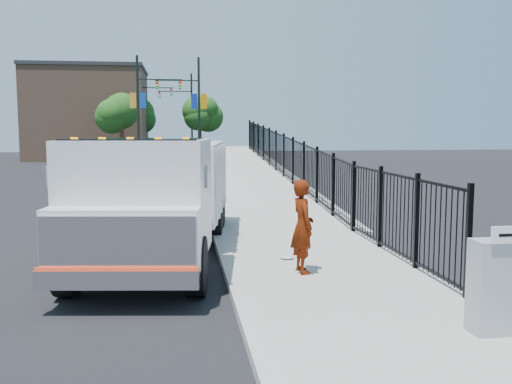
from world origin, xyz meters
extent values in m
plane|color=black|center=(0.00, 0.00, 0.00)|extent=(120.00, 120.00, 0.00)
cube|color=#9E998E|center=(1.93, -2.00, 0.06)|extent=(3.55, 12.00, 0.12)
cube|color=#ADAAA3|center=(0.00, -2.00, 0.08)|extent=(0.30, 12.00, 0.16)
cube|color=#9E998E|center=(2.12, 16.00, 0.00)|extent=(3.95, 24.06, 3.19)
cube|color=black|center=(3.55, 12.00, 0.90)|extent=(0.10, 28.00, 1.80)
cube|color=black|center=(-1.37, 2.30, 0.57)|extent=(1.92, 7.06, 0.23)
cube|color=silver|center=(-1.68, -0.04, 1.59)|extent=(2.69, 2.55, 2.05)
cube|color=silver|center=(-1.85, -1.32, 1.08)|extent=(2.49, 1.03, 1.03)
cube|color=silver|center=(-1.90, -1.69, 1.08)|extent=(2.35, 0.39, 0.87)
cube|color=silver|center=(-1.91, -1.77, 0.57)|extent=(2.47, 0.50, 0.29)
cube|color=#FF3D1E|center=(-1.91, -1.77, 0.72)|extent=(2.45, 0.37, 0.06)
cube|color=black|center=(-1.71, -0.30, 2.21)|extent=(2.41, 1.62, 0.87)
cube|color=silver|center=(-1.20, 3.63, 1.59)|extent=(3.00, 4.60, 1.75)
cube|color=silver|center=(-3.09, -0.89, 2.05)|extent=(0.07, 0.07, 0.36)
cube|color=silver|center=(-0.54, -1.23, 2.05)|extent=(0.07, 0.07, 0.36)
cube|color=orange|center=(-2.68, -0.53, 2.64)|extent=(0.11, 0.09, 0.06)
cube|color=orange|center=(-2.22, -0.59, 2.64)|extent=(0.11, 0.09, 0.06)
cube|color=orange|center=(-1.76, -0.65, 2.64)|extent=(0.11, 0.09, 0.06)
cube|color=orange|center=(-1.30, -0.71, 2.64)|extent=(0.11, 0.09, 0.06)
cube|color=orange|center=(-0.84, -0.77, 2.64)|extent=(0.11, 0.09, 0.06)
cylinder|color=black|center=(-2.84, -0.62, 0.51)|extent=(0.46, 1.06, 1.03)
cylinder|color=black|center=(-0.70, -0.89, 0.51)|extent=(0.46, 1.06, 1.03)
cylinder|color=black|center=(-2.19, 4.38, 0.51)|extent=(0.46, 1.06, 1.03)
cylinder|color=black|center=(-0.05, 4.10, 0.51)|extent=(0.46, 1.06, 1.03)
cylinder|color=black|center=(-2.04, 5.50, 0.51)|extent=(0.46, 1.06, 1.03)
cylinder|color=black|center=(0.09, 5.22, 0.51)|extent=(0.46, 1.06, 1.03)
imported|color=#521604|center=(1.31, -0.03, 1.00)|extent=(0.49, 0.69, 1.75)
cube|color=gray|center=(3.10, -3.49, 0.75)|extent=(0.55, 0.40, 1.25)
cube|color=white|center=(3.10, -3.71, 1.48)|extent=(0.35, 0.04, 0.22)
ellipsoid|color=silver|center=(1.23, 1.09, 0.16)|extent=(0.30, 0.30, 0.08)
cylinder|color=black|center=(-3.82, 32.02, 4.00)|extent=(0.18, 0.18, 8.00)
cube|color=black|center=(-2.22, 32.02, 6.30)|extent=(3.20, 0.08, 0.08)
cube|color=black|center=(-0.78, 32.02, 5.95)|extent=(0.18, 0.22, 0.60)
cube|color=#0F4398|center=(-3.47, 32.02, 4.80)|extent=(0.45, 0.04, 1.10)
cube|color=orange|center=(-4.17, 32.02, 4.80)|extent=(0.45, 0.04, 1.10)
cylinder|color=black|center=(0.59, 32.60, 4.00)|extent=(0.18, 0.18, 8.00)
cube|color=black|center=(-1.01, 32.60, 6.30)|extent=(3.20, 0.08, 0.08)
cube|color=black|center=(-2.45, 32.60, 5.95)|extent=(0.18, 0.22, 0.60)
cube|color=orange|center=(0.94, 32.60, 4.80)|extent=(0.45, 0.04, 1.10)
cube|color=navy|center=(0.24, 32.60, 4.80)|extent=(0.45, 0.04, 1.10)
cylinder|color=black|center=(-4.55, 40.63, 4.00)|extent=(0.18, 0.18, 8.00)
cube|color=black|center=(-2.95, 40.63, 6.30)|extent=(3.20, 0.08, 0.08)
cube|color=black|center=(-1.51, 40.63, 5.95)|extent=(0.18, 0.22, 0.60)
cube|color=navy|center=(-4.20, 40.63, 4.80)|extent=(0.45, 0.04, 1.10)
cube|color=red|center=(-4.90, 40.63, 4.80)|extent=(0.45, 0.04, 1.10)
cylinder|color=black|center=(0.36, 45.43, 4.00)|extent=(0.18, 0.18, 8.00)
cube|color=black|center=(-1.24, 45.43, 6.30)|extent=(3.20, 0.08, 0.08)
cube|color=black|center=(-2.68, 45.43, 5.95)|extent=(0.18, 0.22, 0.60)
cube|color=#C38D10|center=(0.71, 45.43, 4.80)|extent=(0.45, 0.04, 1.10)
cube|color=navy|center=(0.01, 45.43, 4.80)|extent=(0.45, 0.04, 1.10)
cylinder|color=#382314|center=(-5.38, 35.85, 1.60)|extent=(0.36, 0.36, 3.20)
sphere|color=#194714|center=(-5.38, 35.85, 4.00)|extent=(2.89, 2.89, 2.89)
cylinder|color=#382314|center=(0.96, 41.73, 1.60)|extent=(0.36, 0.36, 3.20)
sphere|color=#194714|center=(0.96, 41.73, 4.00)|extent=(2.54, 2.54, 2.54)
cylinder|color=#382314|center=(-4.87, 47.32, 1.60)|extent=(0.36, 0.36, 3.20)
sphere|color=#194714|center=(-4.87, 47.32, 4.00)|extent=(3.27, 3.27, 3.27)
cube|color=#8C664C|center=(-9.00, 44.00, 4.00)|extent=(10.00, 10.00, 8.00)
camera|label=1|loc=(-0.97, -10.31, 2.82)|focal=40.00mm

